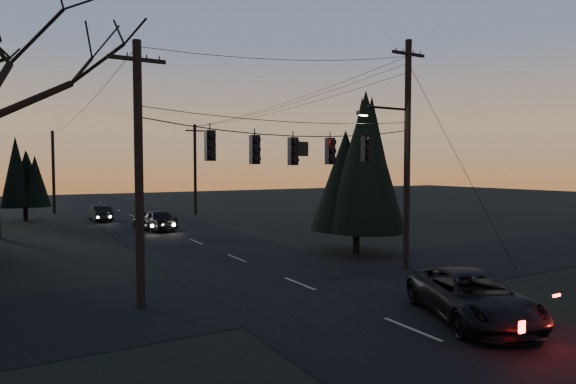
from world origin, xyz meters
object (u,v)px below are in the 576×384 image
utility_pole_right (406,269)px  utility_pole_left (141,307)px  utility_pole_far_l (54,213)px  suv_near (472,297)px  sedan_oncoming_a (155,220)px  utility_pole_far_r (196,215)px  sedan_oncoming_b (100,213)px  evergreen_right (357,170)px

utility_pole_right → utility_pole_left: (-11.50, 0.00, 0.00)m
utility_pole_far_l → suv_near: (8.08, -42.31, 0.71)m
sedan_oncoming_a → utility_pole_far_r: bearing=-132.6°
utility_pole_right → utility_pole_far_l: (-11.50, 36.00, 0.00)m
utility_pole_right → suv_near: size_ratio=1.96×
suv_near → sedan_oncoming_b: 33.47m
utility_pole_far_r → suv_near: (-3.42, -34.31, 0.71)m
utility_pole_right → utility_pole_far_r: 28.00m
utility_pole_right → utility_pole_left: size_ratio=1.18×
utility_pole_left → evergreen_right: (12.03, 4.21, 4.35)m
evergreen_right → sedan_oncoming_b: evergreen_right is taller
utility_pole_far_l → sedan_oncoming_b: (2.80, -9.26, 0.64)m
utility_pole_far_l → evergreen_right: size_ratio=1.07×
suv_near → sedan_oncoming_a: (-2.88, 24.78, 0.06)m
evergreen_right → sedan_oncoming_b: (-9.23, 22.52, -3.71)m
utility_pole_far_r → sedan_oncoming_a: 11.45m
evergreen_right → suv_near: 11.82m
utility_pole_right → utility_pole_far_l: 37.79m
utility_pole_right → utility_pole_far_r: bearing=90.0°
evergreen_right → suv_near: bearing=-110.6°
utility_pole_far_r → sedan_oncoming_b: utility_pole_far_r is taller
evergreen_right → suv_near: (-3.95, -10.53, -3.64)m
utility_pole_far_l → utility_pole_far_r: bearing=-34.8°
utility_pole_right → sedan_oncoming_b: (-8.70, 26.74, 0.64)m
utility_pole_far_r → evergreen_right: size_ratio=1.13×
utility_pole_right → sedan_oncoming_a: 19.53m
sedan_oncoming_a → sedan_oncoming_b: bearing=-82.9°
utility_pole_far_r → utility_pole_left: bearing=-112.3°
utility_pole_left → suv_near: (8.08, -6.31, 0.71)m
evergreen_right → utility_pole_far_r: bearing=91.3°
utility_pole_far_l → utility_pole_right: bearing=-72.3°
utility_pole_far_r → suv_near: 34.49m
utility_pole_right → sedan_oncoming_a: size_ratio=2.23×
utility_pole_far_r → utility_pole_far_l: size_ratio=1.06×
utility_pole_right → evergreen_right: 6.08m
utility_pole_right → evergreen_right: size_ratio=1.33×
suv_near → utility_pole_left: bearing=165.2°
utility_pole_far_l → sedan_oncoming_a: utility_pole_far_l is taller
evergreen_right → utility_pole_right: bearing=-97.2°
utility_pole_right → suv_near: (-3.42, -6.31, 0.71)m
sedan_oncoming_b → utility_pole_left: bearing=82.1°
utility_pole_far_l → evergreen_right: bearing=-69.3°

